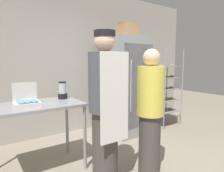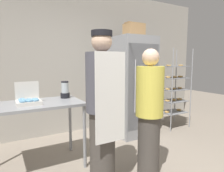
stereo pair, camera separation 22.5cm
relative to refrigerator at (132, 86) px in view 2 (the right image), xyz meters
The scene contains 9 objects.
back_wall 1.24m from the refrigerator, 139.07° to the left, with size 6.40×0.12×2.90m, color #ADA89E.
refrigerator is the anchor object (origin of this frame).
baking_rack 1.04m from the refrigerator, ahead, with size 0.60×0.46×1.70m.
prep_counter 1.92m from the refrigerator, 165.85° to the right, with size 1.13×0.70×0.90m.
donut_box 2.04m from the refrigerator, 164.92° to the right, with size 0.30×0.24×0.28m.
blender_pitcher 1.47m from the refrigerator, 168.18° to the right, with size 0.14×0.14×0.25m.
cardboard_storage_box 1.10m from the refrigerator, 43.84° to the left, with size 0.36×0.29×0.28m.
person_baker 1.71m from the refrigerator, 137.03° to the right, with size 0.38×0.39×1.78m.
person_customer 1.51m from the refrigerator, 117.30° to the right, with size 0.34×0.34×1.59m.
Camera 2 is at (-1.42, -1.61, 1.44)m, focal length 32.00 mm.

